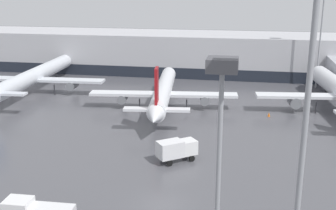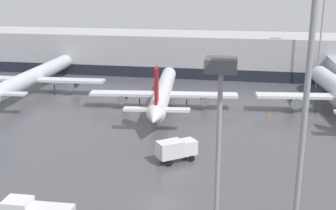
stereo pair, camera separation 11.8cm
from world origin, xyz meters
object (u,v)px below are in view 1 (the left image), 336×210
Objects in this scene: service_truck_0 at (176,149)px; apron_light_mast_1 at (221,109)px; traffic_cone_0 at (269,114)px; apron_light_mast_4 at (312,49)px; parked_jet_0 at (33,77)px; apron_light_mast_3 at (324,1)px; parked_jet_4 at (163,92)px.

apron_light_mast_1 reaches higher than service_truck_0.
service_truck_0 is 0.31× the size of apron_light_mast_1.
apron_light_mast_1 is at bearing -110.84° from service_truck_0.
apron_light_mast_4 is at bearing -91.00° from traffic_cone_0.
parked_jet_0 is 8.22× the size of service_truck_0.
service_truck_0 is at bearing -117.18° from apron_light_mast_3.
parked_jet_0 is 1.81× the size of apron_light_mast_3.
parked_jet_4 is at bearing 105.97° from apron_light_mast_1.
service_truck_0 is at bearing -133.46° from parked_jet_0.
apron_light_mast_1 is (6.10, -20.46, 11.02)m from service_truck_0.
parked_jet_0 is at bearing 128.82° from apron_light_mast_1.
apron_light_mast_4 is (-0.76, -43.52, 16.43)m from traffic_cone_0.
service_truck_0 is at bearing -119.66° from traffic_cone_0.
parked_jet_4 is 49.60m from apron_light_mast_4.
parked_jet_4 is at bearing -105.81° from parked_jet_0.
apron_light_mast_3 is (9.91, 21.45, 16.43)m from traffic_cone_0.
parked_jet_0 reaches higher than traffic_cone_0.
apron_light_mast_4 reaches higher than traffic_cone_0.
apron_light_mast_1 is 0.72× the size of apron_light_mast_4.
apron_light_mast_4 reaches higher than parked_jet_0.
service_truck_0 is 24.03m from apron_light_mast_1.
service_truck_0 is (31.79, -26.64, -1.54)m from parked_jet_0.
parked_jet_4 is (26.04, -5.68, -0.22)m from parked_jet_0.
apron_light_mast_1 is at bearing -170.95° from parked_jet_4.
apron_light_mast_4 reaches higher than apron_light_mast_1.
parked_jet_4 is 1.54× the size of apron_light_mast_3.
parked_jet_4 reaches higher than traffic_cone_0.
parked_jet_4 is 36.38m from apron_light_mast_3.
parked_jet_4 is 17.22m from traffic_cone_0.
apron_light_mast_4 is (42.26, -50.45, 13.65)m from parked_jet_0.
service_truck_0 is (5.76, -20.96, -1.32)m from parked_jet_4.
apron_light_mast_3 is 65.84m from apron_light_mast_4.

